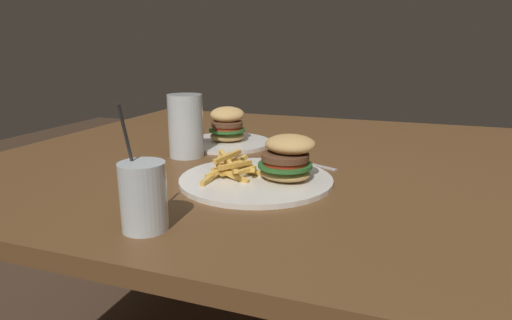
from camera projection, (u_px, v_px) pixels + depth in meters
dining_table at (311, 194)px, 1.10m from camera, size 1.58×1.23×0.74m
meal_plate_near at (267, 170)px, 0.87m from camera, size 0.32×0.32×0.10m
beer_glass at (186, 128)px, 1.07m from camera, size 0.09×0.09×0.16m
juice_glass at (144, 200)px, 0.64m from camera, size 0.07×0.07×0.19m
spoon at (294, 158)px, 1.04m from camera, size 0.15×0.09×0.01m
meal_plate_far at (227, 133)px, 1.21m from camera, size 0.25×0.25×0.11m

